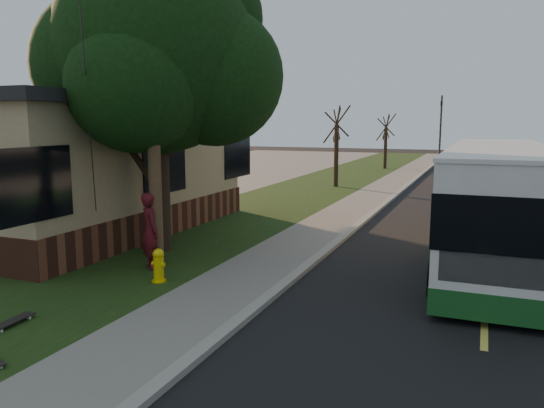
{
  "coord_description": "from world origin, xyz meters",
  "views": [
    {
      "loc": [
        3.84,
        -9.42,
        3.53
      ],
      "look_at": [
        -1.0,
        2.61,
        1.5
      ],
      "focal_mm": 35.0,
      "sensor_mm": 36.0,
      "label": 1
    }
  ],
  "objects_px": {
    "skateboard_main": "(12,321)",
    "distant_car": "(473,163)",
    "fire_hydrant": "(159,266)",
    "dumpster": "(108,206)",
    "bare_tree_near": "(336,148)",
    "traffic_signal": "(440,126)",
    "skateboarder": "(151,231)",
    "leafy_tree": "(159,57)",
    "utility_pole": "(151,72)",
    "transit_bus": "(496,199)",
    "bare_tree_far": "(386,142)"
  },
  "relations": [
    {
      "from": "dumpster",
      "to": "traffic_signal",
      "type": "bearing_deg",
      "value": 74.38
    },
    {
      "from": "skateboard_main",
      "to": "traffic_signal",
      "type": "bearing_deg",
      "value": 83.79
    },
    {
      "from": "skateboard_main",
      "to": "skateboarder",
      "type": "bearing_deg",
      "value": 87.72
    },
    {
      "from": "traffic_signal",
      "to": "distant_car",
      "type": "relative_size",
      "value": 1.15
    },
    {
      "from": "bare_tree_near",
      "to": "distant_car",
      "type": "bearing_deg",
      "value": 56.11
    },
    {
      "from": "fire_hydrant",
      "to": "skateboard_main",
      "type": "bearing_deg",
      "value": -107.02
    },
    {
      "from": "fire_hydrant",
      "to": "bare_tree_near",
      "type": "height_order",
      "value": "bare_tree_near"
    },
    {
      "from": "utility_pole",
      "to": "dumpster",
      "type": "height_order",
      "value": "utility_pole"
    },
    {
      "from": "bare_tree_near",
      "to": "traffic_signal",
      "type": "bearing_deg",
      "value": 75.96
    },
    {
      "from": "utility_pole",
      "to": "fire_hydrant",
      "type": "bearing_deg",
      "value": -54.62
    },
    {
      "from": "fire_hydrant",
      "to": "bare_tree_far",
      "type": "distance_m",
      "value": 30.04
    },
    {
      "from": "traffic_signal",
      "to": "distant_car",
      "type": "height_order",
      "value": "traffic_signal"
    },
    {
      "from": "transit_bus",
      "to": "dumpster",
      "type": "distance_m",
      "value": 11.91
    },
    {
      "from": "bare_tree_near",
      "to": "dumpster",
      "type": "xyz_separation_m",
      "value": [
        -4.2,
        -13.33,
        -1.41
      ]
    },
    {
      "from": "bare_tree_near",
      "to": "bare_tree_far",
      "type": "xyz_separation_m",
      "value": [
        0.5,
        12.0,
        -0.15
      ]
    },
    {
      "from": "skateboard_main",
      "to": "dumpster",
      "type": "xyz_separation_m",
      "value": [
        -4.17,
        7.71,
        0.61
      ]
    },
    {
      "from": "skateboard_main",
      "to": "utility_pole",
      "type": "bearing_deg",
      "value": 86.78
    },
    {
      "from": "traffic_signal",
      "to": "dumpster",
      "type": "height_order",
      "value": "traffic_signal"
    },
    {
      "from": "bare_tree_far",
      "to": "transit_bus",
      "type": "distance_m",
      "value": 25.8
    },
    {
      "from": "traffic_signal",
      "to": "dumpster",
      "type": "xyz_separation_m",
      "value": [
        -8.2,
        -29.33,
        -2.42
      ]
    },
    {
      "from": "skateboard_main",
      "to": "bare_tree_near",
      "type": "bearing_deg",
      "value": 89.91
    },
    {
      "from": "fire_hydrant",
      "to": "bare_tree_far",
      "type": "relative_size",
      "value": 0.18
    },
    {
      "from": "fire_hydrant",
      "to": "bare_tree_near",
      "type": "distance_m",
      "value": 18.1
    },
    {
      "from": "bare_tree_near",
      "to": "transit_bus",
      "type": "bearing_deg",
      "value": -59.04
    },
    {
      "from": "traffic_signal",
      "to": "skateboard_main",
      "type": "relative_size",
      "value": 6.14
    },
    {
      "from": "bare_tree_near",
      "to": "transit_bus",
      "type": "distance_m",
      "value": 14.92
    },
    {
      "from": "leafy_tree",
      "to": "dumpster",
      "type": "xyz_separation_m",
      "value": [
        -3.53,
        2.02,
        -4.43
      ]
    },
    {
      "from": "transit_bus",
      "to": "distant_car",
      "type": "xyz_separation_m",
      "value": [
        -1.04,
        22.66,
        -0.74
      ]
    },
    {
      "from": "fire_hydrant",
      "to": "bare_tree_far",
      "type": "bearing_deg",
      "value": 90.76
    },
    {
      "from": "fire_hydrant",
      "to": "utility_pole",
      "type": "xyz_separation_m",
      "value": [
        -0.71,
        0.99,
        4.2
      ]
    },
    {
      "from": "leafy_tree",
      "to": "transit_bus",
      "type": "height_order",
      "value": "leafy_tree"
    },
    {
      "from": "transit_bus",
      "to": "skateboarder",
      "type": "xyz_separation_m",
      "value": [
        -7.55,
        -4.36,
        -0.57
      ]
    },
    {
      "from": "traffic_signal",
      "to": "leafy_tree",
      "type": "bearing_deg",
      "value": -98.47
    },
    {
      "from": "bare_tree_near",
      "to": "fire_hydrant",
      "type": "bearing_deg",
      "value": -87.14
    },
    {
      "from": "leafy_tree",
      "to": "distant_car",
      "type": "relative_size",
      "value": 1.63
    },
    {
      "from": "leafy_tree",
      "to": "transit_bus",
      "type": "xyz_separation_m",
      "value": [
        8.34,
        2.57,
        -3.61
      ]
    },
    {
      "from": "skateboarder",
      "to": "skateboard_main",
      "type": "distance_m",
      "value": 4.0
    },
    {
      "from": "utility_pole",
      "to": "transit_bus",
      "type": "height_order",
      "value": "utility_pole"
    },
    {
      "from": "utility_pole",
      "to": "traffic_signal",
      "type": "xyz_separation_m",
      "value": [
        3.81,
        33.01,
        -1.47
      ]
    },
    {
      "from": "transit_bus",
      "to": "skateboard_main",
      "type": "distance_m",
      "value": 11.39
    },
    {
      "from": "skateboard_main",
      "to": "distant_car",
      "type": "distance_m",
      "value": 31.64
    },
    {
      "from": "utility_pole",
      "to": "bare_tree_near",
      "type": "distance_m",
      "value": 17.19
    },
    {
      "from": "skateboard_main",
      "to": "dumpster",
      "type": "distance_m",
      "value": 8.79
    },
    {
      "from": "bare_tree_far",
      "to": "traffic_signal",
      "type": "xyz_separation_m",
      "value": [
        3.5,
        4.0,
        1.16
      ]
    },
    {
      "from": "transit_bus",
      "to": "utility_pole",
      "type": "bearing_deg",
      "value": -150.52
    },
    {
      "from": "skateboarder",
      "to": "dumpster",
      "type": "bearing_deg",
      "value": -0.01
    },
    {
      "from": "fire_hydrant",
      "to": "traffic_signal",
      "type": "distance_m",
      "value": 34.25
    },
    {
      "from": "traffic_signal",
      "to": "transit_bus",
      "type": "xyz_separation_m",
      "value": [
        3.67,
        -28.78,
        -1.61
      ]
    },
    {
      "from": "bare_tree_near",
      "to": "bare_tree_far",
      "type": "distance_m",
      "value": 12.01
    },
    {
      "from": "fire_hydrant",
      "to": "dumpster",
      "type": "bearing_deg",
      "value": 137.55
    }
  ]
}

